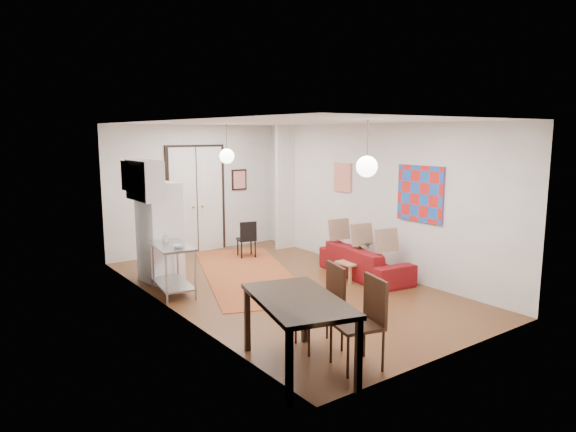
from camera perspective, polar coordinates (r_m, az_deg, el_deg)
floor at (r=9.24m, az=-0.42°, el=-7.88°), size 7.00×7.00×0.00m
ceiling at (r=8.83m, az=-0.44°, el=10.41°), size 4.20×7.00×0.02m
wall_back at (r=11.92m, az=-10.26°, el=2.98°), size 4.20×0.02×2.90m
wall_front at (r=6.44m, az=18.00°, el=-2.58°), size 4.20×0.02×2.90m
wall_left at (r=7.90m, az=-12.92°, el=-0.24°), size 0.02×7.00×2.90m
wall_right at (r=10.27m, az=9.16°, el=2.02°), size 0.02×7.00×2.90m
double_doors at (r=11.91m, az=-10.13°, el=1.77°), size 1.44×0.06×2.50m
stub_partition at (r=12.05m, az=-0.31°, el=3.19°), size 0.50×0.10×2.90m
wall_cabinet at (r=9.30m, az=-15.65°, el=3.84°), size 0.35×1.00×0.70m
painting_popart at (r=9.39m, az=14.48°, el=2.41°), size 0.05×1.00×1.00m
painting_abstract at (r=10.79m, az=6.10°, el=4.30°), size 0.05×0.50×0.60m
poster_back at (r=12.42m, az=-5.43°, el=4.03°), size 0.40×0.03×0.50m
print_left at (r=9.71m, az=-17.52°, el=4.27°), size 0.03×0.44×0.54m
pendant_back at (r=10.53m, az=-6.81°, el=6.63°), size 0.30×0.30×0.80m
pendant_front at (r=7.31m, az=8.76°, el=5.46°), size 0.30×0.30×0.80m
kilim_rug at (r=10.10m, az=-4.54°, el=-6.37°), size 2.98×4.58×0.01m
sofa at (r=9.92m, az=8.55°, el=-5.00°), size 2.13×1.07×0.60m
coffee_table at (r=9.76m, az=7.77°, el=-5.17°), size 0.79×0.45×0.35m
potted_plant at (r=9.78m, az=8.23°, el=-3.84°), size 0.31×0.27×0.34m
kitchen_counter at (r=8.97m, az=-12.74°, el=-5.07°), size 0.70×1.17×0.85m
bowl at (r=8.62m, az=-12.03°, el=-3.32°), size 0.23×0.23×0.05m
soap_bottle at (r=9.11m, az=-13.46°, el=-2.30°), size 0.09×0.10×0.18m
fridge at (r=9.75m, az=-14.05°, el=-1.72°), size 0.73×0.73×1.82m
dining_table at (r=5.93m, az=1.12°, el=-9.98°), size 1.26×1.73×0.86m
dining_chair_near at (r=6.66m, az=2.84°, el=-9.11°), size 0.62×0.78×1.07m
dining_chair_far at (r=6.17m, az=6.98°, el=-10.72°), size 0.62×0.78×1.07m
black_side_chair at (r=11.40m, az=-4.86°, el=-2.17°), size 0.45×0.46×0.81m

